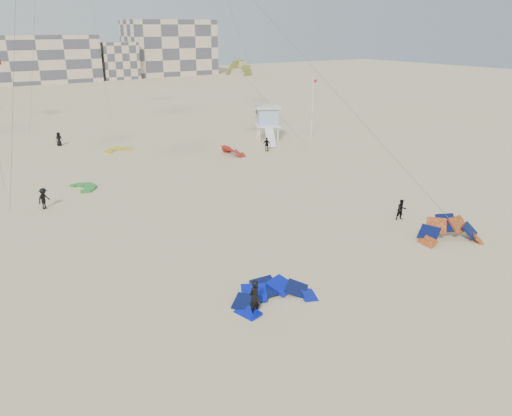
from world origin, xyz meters
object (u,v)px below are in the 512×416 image
kitesurfer_main (254,297)px  kite_ground_blue (275,300)px  lifeguard_tower_near (268,124)px  kite_ground_orange (450,241)px

kitesurfer_main → kite_ground_blue: bearing=-178.3°
kitesurfer_main → lifeguard_tower_near: bearing=-141.2°
kite_ground_blue → lifeguard_tower_near: 40.20m
kite_ground_orange → kitesurfer_main: (-16.24, -0.58, 0.95)m
kite_ground_blue → kite_ground_orange: (14.61, 0.05, 0.00)m
kite_ground_orange → lifeguard_tower_near: 34.35m
kite_ground_orange → kitesurfer_main: 16.28m
kite_ground_blue → kite_ground_orange: kite_ground_orange is taller
kitesurfer_main → kite_ground_orange: bearing=165.7°
kite_ground_blue → kite_ground_orange: 14.61m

